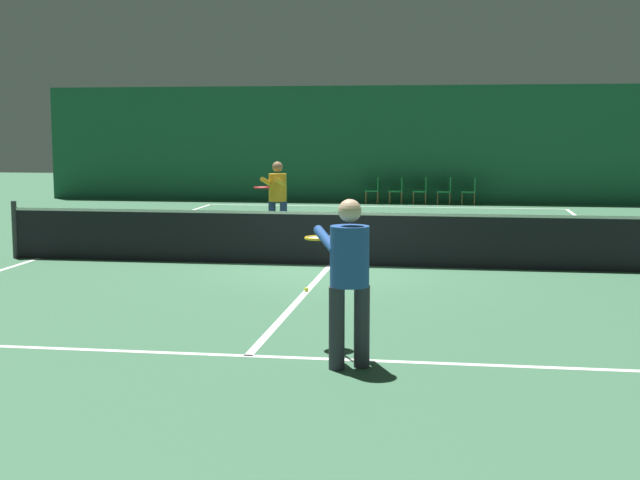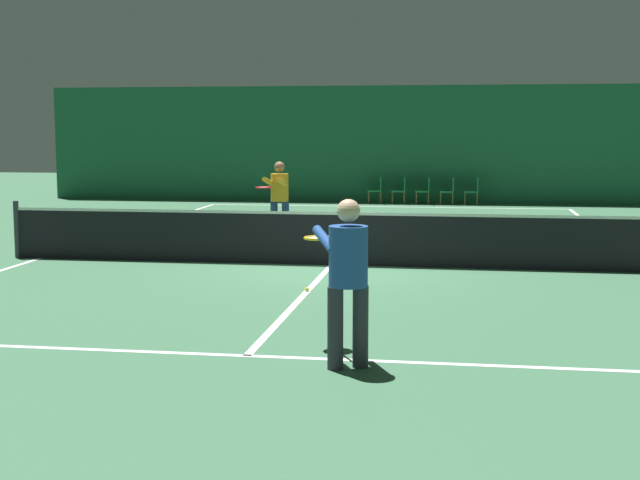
# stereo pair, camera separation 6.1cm
# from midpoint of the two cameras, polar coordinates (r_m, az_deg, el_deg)

# --- Properties ---
(ground_plane) EXTENTS (60.00, 60.00, 0.00)m
(ground_plane) POSITION_cam_midpoint_polar(r_m,az_deg,el_deg) (15.80, 0.85, -1.63)
(ground_plane) COLOR #386647
(backdrop_curtain) EXTENTS (23.00, 0.12, 3.77)m
(backdrop_curtain) POSITION_cam_midpoint_polar(r_m,az_deg,el_deg) (29.07, 4.61, 6.12)
(backdrop_curtain) COLOR #1E5B3D
(backdrop_curtain) RESTS_ON ground
(court_line_baseline_far) EXTENTS (11.00, 0.10, 0.00)m
(court_line_baseline_far) POSITION_cam_midpoint_polar(r_m,az_deg,el_deg) (27.55, 4.31, 2.14)
(court_line_baseline_far) COLOR white
(court_line_baseline_far) RESTS_ON ground
(court_line_service_far) EXTENTS (8.25, 0.10, 0.00)m
(court_line_service_far) POSITION_cam_midpoint_polar(r_m,az_deg,el_deg) (22.10, 3.17, 0.90)
(court_line_service_far) COLOR white
(court_line_service_far) RESTS_ON ground
(court_line_service_near) EXTENTS (8.25, 0.10, 0.00)m
(court_line_service_near) POSITION_cam_midpoint_polar(r_m,az_deg,el_deg) (9.62, -4.52, -7.39)
(court_line_service_near) COLOR white
(court_line_service_near) RESTS_ON ground
(court_line_sideline_left) EXTENTS (0.10, 23.80, 0.00)m
(court_line_sideline_left) POSITION_cam_midpoint_polar(r_m,az_deg,el_deg) (17.43, -17.36, -1.12)
(court_line_sideline_left) COLOR white
(court_line_sideline_left) RESTS_ON ground
(court_line_centre) EXTENTS (0.10, 12.80, 0.00)m
(court_line_centre) POSITION_cam_midpoint_polar(r_m,az_deg,el_deg) (15.80, 0.85, -1.62)
(court_line_centre) COLOR white
(court_line_centre) RESTS_ON ground
(tennis_net) EXTENTS (12.00, 0.10, 1.07)m
(tennis_net) POSITION_cam_midpoint_polar(r_m,az_deg,el_deg) (15.73, 0.86, 0.21)
(tennis_net) COLOR black
(tennis_net) RESTS_ON ground
(player_near) EXTENTS (0.93, 1.39, 1.72)m
(player_near) POSITION_cam_midpoint_polar(r_m,az_deg,el_deg) (8.96, 1.92, -1.93)
(player_near) COLOR #2D2D38
(player_near) RESTS_ON ground
(player_far) EXTENTS (0.55, 1.40, 1.69)m
(player_far) POSITION_cam_midpoint_polar(r_m,az_deg,el_deg) (19.42, -2.55, 2.95)
(player_far) COLOR navy
(player_far) RESTS_ON ground
(courtside_chair_0) EXTENTS (0.44, 0.44, 0.84)m
(courtside_chair_0) POSITION_cam_midpoint_polar(r_m,az_deg,el_deg) (28.61, 3.75, 3.30)
(courtside_chair_0) COLOR brown
(courtside_chair_0) RESTS_ON ground
(courtside_chair_1) EXTENTS (0.44, 0.44, 0.84)m
(courtside_chair_1) POSITION_cam_midpoint_polar(r_m,az_deg,el_deg) (28.56, 5.28, 3.28)
(courtside_chair_1) COLOR brown
(courtside_chair_1) RESTS_ON ground
(courtside_chair_2) EXTENTS (0.44, 0.44, 0.84)m
(courtside_chair_2) POSITION_cam_midpoint_polar(r_m,az_deg,el_deg) (28.52, 6.80, 3.25)
(courtside_chair_2) COLOR brown
(courtside_chair_2) RESTS_ON ground
(courtside_chair_3) EXTENTS (0.44, 0.44, 0.84)m
(courtside_chair_3) POSITION_cam_midpoint_polar(r_m,az_deg,el_deg) (28.50, 8.34, 3.23)
(courtside_chair_3) COLOR brown
(courtside_chair_3) RESTS_ON ground
(courtside_chair_4) EXTENTS (0.44, 0.44, 0.84)m
(courtside_chair_4) POSITION_cam_midpoint_polar(r_m,az_deg,el_deg) (28.51, 9.87, 3.20)
(courtside_chair_4) COLOR brown
(courtside_chair_4) RESTS_ON ground
(tennis_ball) EXTENTS (0.07, 0.07, 0.07)m
(tennis_ball) POSITION_cam_midpoint_polar(r_m,az_deg,el_deg) (13.27, -0.72, -3.18)
(tennis_ball) COLOR #D1DB33
(tennis_ball) RESTS_ON ground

